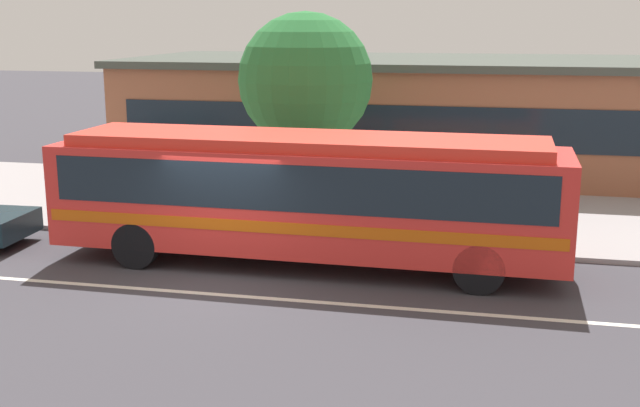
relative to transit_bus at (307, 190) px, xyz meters
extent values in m
plane|color=#3C3A40|center=(-1.51, -1.51, -1.64)|extent=(120.00, 120.00, 0.00)
cube|color=#999394|center=(-1.51, 5.35, -1.58)|extent=(60.00, 8.00, 0.12)
cube|color=silver|center=(-1.51, -2.31, -1.64)|extent=(56.00, 0.16, 0.01)
cube|color=red|center=(-0.02, 0.00, -0.14)|extent=(10.93, 2.64, 2.16)
cube|color=red|center=(-0.02, 0.00, 1.06)|extent=(10.06, 2.33, 0.24)
cube|color=#19232D|center=(-0.02, 0.00, 0.29)|extent=(10.28, 2.66, 0.95)
cube|color=#CE550D|center=(-0.02, 0.00, -0.53)|extent=(10.72, 2.66, 0.24)
cube|color=#19232D|center=(5.38, -0.07, 0.29)|extent=(0.15, 2.20, 1.03)
cylinder|color=black|center=(3.70, 1.06, -1.14)|extent=(1.00, 0.29, 1.00)
cylinder|color=black|center=(3.67, -1.16, -1.14)|extent=(1.00, 0.29, 1.00)
cylinder|color=black|center=(-3.49, 1.15, -1.14)|extent=(1.00, 0.29, 1.00)
cylinder|color=black|center=(-3.52, -1.06, -1.14)|extent=(1.00, 0.29, 1.00)
cylinder|color=black|center=(-7.53, 0.54, -1.32)|extent=(0.65, 0.24, 0.64)
cylinder|color=#3E3A3C|center=(0.05, 3.58, -1.09)|extent=(0.14, 0.14, 0.86)
cylinder|color=#3E3A3C|center=(0.10, 3.43, -1.09)|extent=(0.14, 0.14, 0.86)
cylinder|color=#4D464C|center=(0.07, 3.51, -0.37)|extent=(0.43, 0.43, 0.58)
sphere|color=#D09990|center=(0.07, 3.51, 0.03)|extent=(0.22, 0.22, 0.22)
cylinder|color=gray|center=(3.78, 2.03, -0.35)|extent=(0.08, 0.08, 2.35)
cube|color=yellow|center=(3.78, 2.03, 0.63)|extent=(0.13, 0.44, 0.56)
cylinder|color=brown|center=(-1.14, 4.67, -0.40)|extent=(0.34, 0.34, 2.24)
sphere|color=#2A7437|center=(-1.14, 4.67, 1.97)|extent=(3.60, 3.60, 3.60)
cube|color=#95593E|center=(0.82, 12.11, 0.18)|extent=(19.03, 8.30, 3.64)
cube|color=#19232D|center=(0.82, 7.94, 0.36)|extent=(17.51, 0.04, 1.31)
cube|color=#41473F|center=(0.82, 12.11, 2.11)|extent=(19.43, 8.70, 0.24)
camera|label=1|loc=(3.82, -16.19, 3.56)|focal=44.80mm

